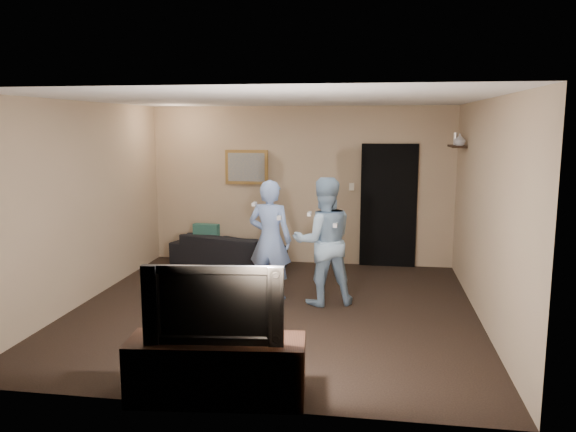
% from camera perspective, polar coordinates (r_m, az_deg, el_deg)
% --- Properties ---
extents(ground, '(5.00, 5.00, 0.00)m').
position_cam_1_polar(ground, '(7.16, -1.46, -9.48)').
color(ground, black).
rests_on(ground, ground).
extents(ceiling, '(5.00, 5.00, 0.04)m').
position_cam_1_polar(ceiling, '(6.79, -1.56, 11.78)').
color(ceiling, silver).
rests_on(ceiling, wall_back).
extents(wall_back, '(5.00, 0.04, 2.60)m').
position_cam_1_polar(wall_back, '(9.31, 1.25, 3.10)').
color(wall_back, tan).
rests_on(wall_back, ground).
extents(wall_front, '(5.00, 0.04, 2.60)m').
position_cam_1_polar(wall_front, '(4.46, -7.27, -3.81)').
color(wall_front, tan).
rests_on(wall_front, ground).
extents(wall_left, '(0.04, 5.00, 2.60)m').
position_cam_1_polar(wall_left, '(7.70, -20.13, 1.23)').
color(wall_left, tan).
rests_on(wall_left, ground).
extents(wall_right, '(0.04, 5.00, 2.60)m').
position_cam_1_polar(wall_right, '(6.87, 19.47, 0.35)').
color(wall_right, tan).
rests_on(wall_right, ground).
extents(sofa, '(1.97, 1.21, 0.54)m').
position_cam_1_polar(sofa, '(9.26, -6.13, -3.45)').
color(sofa, black).
rests_on(sofa, ground).
extents(throw_pillow, '(0.44, 0.19, 0.42)m').
position_cam_1_polar(throw_pillow, '(9.32, -8.29, -2.09)').
color(throw_pillow, '#17463F').
rests_on(throw_pillow, sofa).
extents(painting_frame, '(0.72, 0.05, 0.57)m').
position_cam_1_polar(painting_frame, '(9.42, -4.22, 4.98)').
color(painting_frame, olive).
rests_on(painting_frame, wall_back).
extents(painting_canvas, '(0.62, 0.01, 0.47)m').
position_cam_1_polar(painting_canvas, '(9.39, -4.26, 4.97)').
color(painting_canvas, slate).
rests_on(painting_canvas, painting_frame).
extents(doorway, '(0.90, 0.06, 2.00)m').
position_cam_1_polar(doorway, '(9.24, 10.17, 1.03)').
color(doorway, black).
rests_on(doorway, ground).
extents(light_switch, '(0.08, 0.02, 0.12)m').
position_cam_1_polar(light_switch, '(9.21, 6.48, 2.98)').
color(light_switch, silver).
rests_on(light_switch, wall_back).
extents(wall_shelf, '(0.20, 0.60, 0.03)m').
position_cam_1_polar(wall_shelf, '(8.56, 16.80, 6.80)').
color(wall_shelf, black).
rests_on(wall_shelf, wall_right).
extents(shelf_vase, '(0.19, 0.19, 0.17)m').
position_cam_1_polar(shelf_vase, '(8.33, 17.05, 7.42)').
color(shelf_vase, '#AAA9AE').
rests_on(shelf_vase, wall_shelf).
extents(shelf_figurine, '(0.06, 0.06, 0.18)m').
position_cam_1_polar(shelf_figurine, '(8.75, 16.66, 7.54)').
color(shelf_figurine, silver).
rests_on(shelf_figurine, wall_shelf).
extents(tv_console, '(1.54, 0.63, 0.53)m').
position_cam_1_polar(tv_console, '(4.98, -7.24, -15.18)').
color(tv_console, black).
rests_on(tv_console, ground).
extents(television, '(1.17, 0.27, 0.67)m').
position_cam_1_polar(television, '(4.76, -7.39, -8.59)').
color(television, black).
rests_on(television, tv_console).
extents(wii_player_left, '(0.63, 0.52, 1.60)m').
position_cam_1_polar(wii_player_left, '(7.41, -1.83, -2.45)').
color(wii_player_left, '#7897D1').
rests_on(wii_player_left, ground).
extents(wii_player_right, '(0.95, 0.84, 1.65)m').
position_cam_1_polar(wii_player_right, '(7.21, 3.64, -2.58)').
color(wii_player_right, '#89ABC7').
rests_on(wii_player_right, ground).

